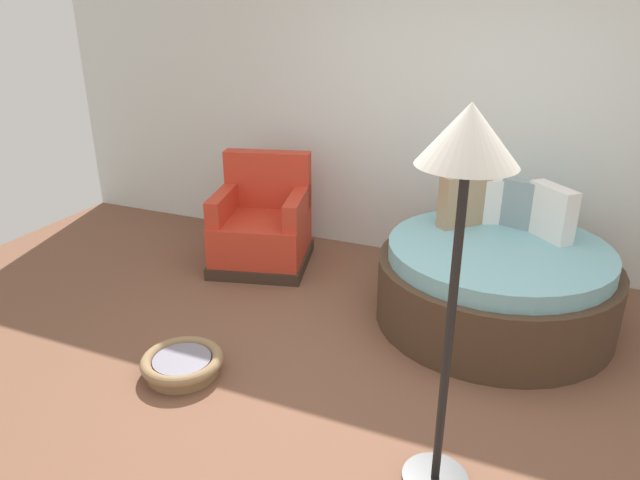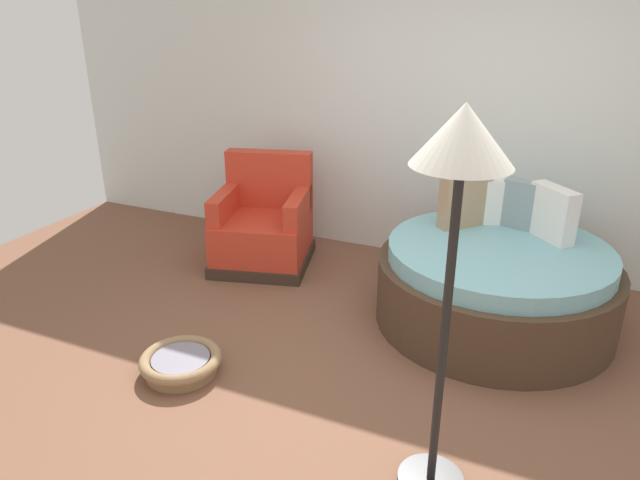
{
  "view_description": "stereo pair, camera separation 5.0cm",
  "coord_description": "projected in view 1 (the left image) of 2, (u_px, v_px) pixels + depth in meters",
  "views": [
    {
      "loc": [
        0.81,
        -2.78,
        2.16
      ],
      "look_at": [
        -0.72,
        0.79,
        0.55
      ],
      "focal_mm": 32.51,
      "sensor_mm": 36.0,
      "label": 1
    },
    {
      "loc": [
        0.86,
        -2.76,
        2.16
      ],
      "look_at": [
        -0.72,
        0.79,
        0.55
      ],
      "focal_mm": 32.51,
      "sensor_mm": 36.0,
      "label": 2
    }
  ],
  "objects": [
    {
      "name": "ground_plane",
      "position": [
        378.0,
        390.0,
        3.49
      ],
      "size": [
        8.0,
        8.0,
        0.02
      ],
      "primitive_type": "cube",
      "color": "brown"
    },
    {
      "name": "back_wall",
      "position": [
        466.0,
        82.0,
        4.69
      ],
      "size": [
        8.0,
        0.12,
        3.1
      ],
      "primitive_type": "cube",
      "color": "silver",
      "rests_on": "ground_plane"
    },
    {
      "name": "round_daybed",
      "position": [
        495.0,
        281.0,
        4.14
      ],
      "size": [
        1.67,
        1.67,
        0.98
      ],
      "color": "#473323",
      "rests_on": "ground_plane"
    },
    {
      "name": "floor_lamp",
      "position": [
        465.0,
        177.0,
        2.23
      ],
      "size": [
        0.4,
        0.4,
        1.82
      ],
      "color": "black",
      "rests_on": "ground_plane"
    },
    {
      "name": "red_armchair",
      "position": [
        263.0,
        227.0,
        5.05
      ],
      "size": [
        0.97,
        0.97,
        0.94
      ],
      "color": "#38281E",
      "rests_on": "ground_plane"
    },
    {
      "name": "pet_basket",
      "position": [
        182.0,
        364.0,
        3.6
      ],
      "size": [
        0.51,
        0.51,
        0.13
      ],
      "color": "#8E704C",
      "rests_on": "ground_plane"
    }
  ]
}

